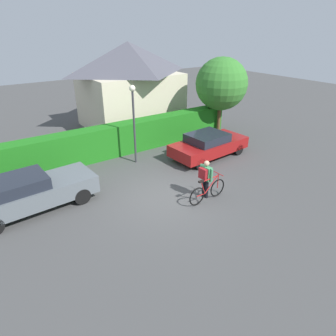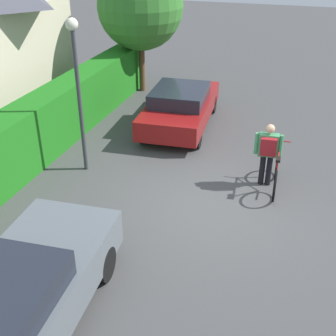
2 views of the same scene
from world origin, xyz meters
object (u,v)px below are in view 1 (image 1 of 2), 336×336
at_px(parked_car_near, 30,192).
at_px(parked_car_far, 209,145).
at_px(street_lamp, 134,113).
at_px(tree_kerbside, 221,84).
at_px(bicycle, 207,191).
at_px(person_rider, 205,176).

relative_size(parked_car_near, parked_car_far, 1.07).
height_order(street_lamp, tree_kerbside, tree_kerbside).
xyz_separation_m(parked_car_near, street_lamp, (5.12, 1.52, 1.71)).
height_order(bicycle, tree_kerbside, tree_kerbside).
distance_m(parked_car_far, tree_kerbside, 4.39).
xyz_separation_m(bicycle, person_rider, (0.08, 0.25, 0.52)).
bearing_deg(parked_car_near, tree_kerbside, 11.59).
xyz_separation_m(person_rider, street_lamp, (-0.58, 4.41, 1.52)).
xyz_separation_m(parked_car_near, parked_car_far, (8.47, 0.00, -0.08)).
height_order(bicycle, person_rider, person_rider).
relative_size(parked_car_near, bicycle, 2.48).
xyz_separation_m(bicycle, tree_kerbside, (5.73, 5.48, 2.61)).
xyz_separation_m(parked_car_near, tree_kerbside, (11.36, 2.33, 2.28)).
bearing_deg(tree_kerbside, person_rider, -137.26).
distance_m(parked_car_near, parked_car_far, 8.47).
relative_size(parked_car_far, bicycle, 2.31).
relative_size(parked_car_near, tree_kerbside, 0.99).
relative_size(street_lamp, tree_kerbside, 0.82).
xyz_separation_m(parked_car_far, tree_kerbside, (2.88, 2.33, 2.35)).
distance_m(parked_car_near, person_rider, 6.40).
distance_m(parked_car_far, person_rider, 4.02).
bearing_deg(parked_car_near, street_lamp, 16.48).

